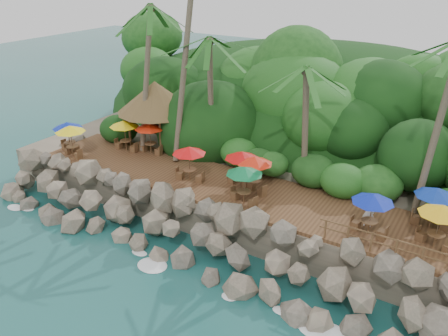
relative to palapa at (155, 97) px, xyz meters
The scene contains 12 objects.
ground 13.41m from the palapa, 50.54° to the right, with size 140.00×140.00×0.00m, color #19514F.
land_base 11.22m from the palapa, 40.92° to the left, with size 32.00×25.20×2.10m, color gray.
jungle_hill 17.12m from the palapa, 61.51° to the left, with size 44.80×28.00×15.40m, color #143811.
seawall 11.59m from the palapa, 43.67° to the right, with size 29.00×4.00×2.30m, color gray, non-canonical shape.
terrace 9.12m from the palapa, 23.47° to the right, with size 26.00×5.00×0.20m, color brown.
jungle_foliage 11.17m from the palapa, 36.38° to the left, with size 44.00×16.00×12.00m, color #143811, non-canonical shape.
foam_line 13.19m from the palapa, 49.62° to the right, with size 25.20×0.80×0.06m.
palms 11.47m from the palapa, ahead, with size 28.49×7.00×14.12m.
palapa is the anchor object (origin of this frame).
dining_clusters 8.30m from the palapa, 25.32° to the right, with size 25.64×5.23×2.21m.
railing 19.22m from the palapa, 17.41° to the right, with size 7.20×0.10×1.00m.
waiter 16.88m from the palapa, 12.28° to the right, with size 0.57×0.37×1.57m, color white.
Camera 1 is at (12.86, -15.09, 14.61)m, focal length 37.01 mm.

